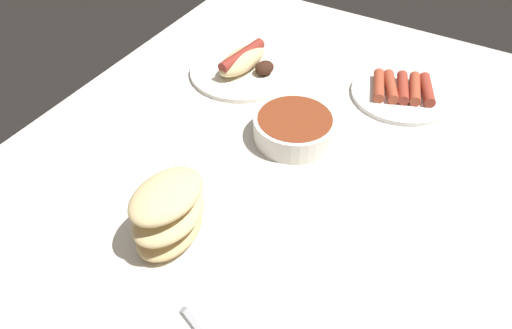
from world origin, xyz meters
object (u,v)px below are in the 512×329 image
bread_stack (168,214)px  plate_sausages (402,92)px  bowl_chili (295,127)px  plate_hotdog_assembled (243,66)px

bread_stack → plate_sausages: 57.13cm
bowl_chili → plate_hotdog_assembled: bearing=-125.4°
bowl_chili → plate_sausages: bearing=150.2°
bowl_chili → bread_stack: bearing=-10.2°
bread_stack → plate_sausages: size_ratio=0.68×
plate_hotdog_assembled → plate_sausages: (-9.19, 32.80, -0.78)cm
bread_stack → plate_hotdog_assembled: (-44.60, -14.04, -3.56)cm
bowl_chili → plate_hotdog_assembled: size_ratio=0.67×
plate_hotdog_assembled → plate_sausages: bearing=105.7°
bread_stack → bowl_chili: bearing=169.8°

